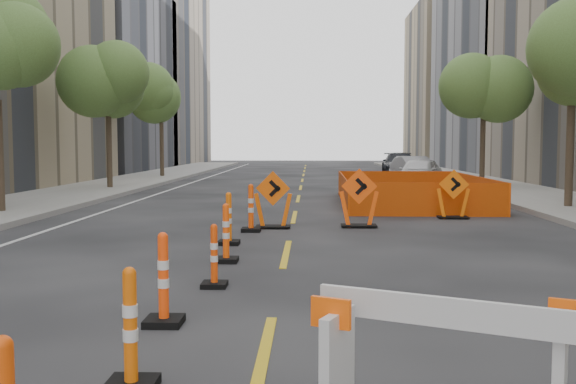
{
  "coord_description": "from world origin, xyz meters",
  "views": [
    {
      "loc": [
        0.45,
        -7.95,
        2.07
      ],
      "look_at": [
        0.01,
        4.83,
        1.1
      ],
      "focal_mm": 40.0,
      "sensor_mm": 36.0,
      "label": 1
    }
  ],
  "objects_px": {
    "channelizer_2": "(163,279)",
    "channelizer_4": "(226,233)",
    "channelizer_5": "(229,218)",
    "channelizer_6": "(251,208)",
    "barricade_board": "(448,366)",
    "parked_car_near": "(419,173)",
    "chevron_sign_right": "(453,194)",
    "parked_car_far": "(399,165)",
    "parked_car_mid": "(414,169)",
    "channelizer_3": "(214,256)",
    "channelizer_1": "(130,329)",
    "chevron_sign_left": "(273,200)",
    "chevron_sign_center": "(359,198)"
  },
  "relations": [
    {
      "from": "chevron_sign_left",
      "to": "channelizer_1",
      "type": "bearing_deg",
      "value": -84.62
    },
    {
      "from": "parked_car_mid",
      "to": "chevron_sign_left",
      "type": "bearing_deg",
      "value": -119.52
    },
    {
      "from": "channelizer_3",
      "to": "parked_car_near",
      "type": "height_order",
      "value": "parked_car_near"
    },
    {
      "from": "chevron_sign_left",
      "to": "parked_car_near",
      "type": "relative_size",
      "value": 0.34
    },
    {
      "from": "channelizer_3",
      "to": "parked_car_near",
      "type": "relative_size",
      "value": 0.22
    },
    {
      "from": "channelizer_4",
      "to": "chevron_sign_left",
      "type": "height_order",
      "value": "chevron_sign_left"
    },
    {
      "from": "channelizer_1",
      "to": "chevron_sign_right",
      "type": "distance_m",
      "value": 13.64
    },
    {
      "from": "channelizer_3",
      "to": "parked_car_mid",
      "type": "relative_size",
      "value": 0.22
    },
    {
      "from": "channelizer_1",
      "to": "channelizer_3",
      "type": "relative_size",
      "value": 1.14
    },
    {
      "from": "channelizer_3",
      "to": "channelizer_4",
      "type": "bearing_deg",
      "value": 92.5
    },
    {
      "from": "chevron_sign_center",
      "to": "chevron_sign_right",
      "type": "relative_size",
      "value": 1.07
    },
    {
      "from": "channelizer_2",
      "to": "channelizer_4",
      "type": "relative_size",
      "value": 1.04
    },
    {
      "from": "channelizer_4",
      "to": "parked_car_mid",
      "type": "height_order",
      "value": "parked_car_mid"
    },
    {
      "from": "chevron_sign_right",
      "to": "parked_car_far",
      "type": "xyz_separation_m",
      "value": [
        1.6,
        22.31,
        0.07
      ]
    },
    {
      "from": "chevron_sign_right",
      "to": "parked_car_mid",
      "type": "xyz_separation_m",
      "value": [
        1.65,
        17.03,
        0.01
      ]
    },
    {
      "from": "parked_car_mid",
      "to": "channelizer_5",
      "type": "bearing_deg",
      "value": -119.26
    },
    {
      "from": "channelizer_3",
      "to": "chevron_sign_left",
      "type": "xyz_separation_m",
      "value": [
        0.47,
        6.45,
        0.24
      ]
    },
    {
      "from": "channelizer_6",
      "to": "barricade_board",
      "type": "relative_size",
      "value": 0.57
    },
    {
      "from": "channelizer_6",
      "to": "chevron_sign_left",
      "type": "bearing_deg",
      "value": 51.91
    },
    {
      "from": "channelizer_2",
      "to": "barricade_board",
      "type": "distance_m",
      "value": 3.76
    },
    {
      "from": "channelizer_1",
      "to": "channelizer_5",
      "type": "height_order",
      "value": "channelizer_5"
    },
    {
      "from": "channelizer_5",
      "to": "parked_car_far",
      "type": "height_order",
      "value": "parked_car_far"
    },
    {
      "from": "channelizer_6",
      "to": "parked_car_near",
      "type": "bearing_deg",
      "value": 66.74
    },
    {
      "from": "barricade_board",
      "to": "channelizer_4",
      "type": "bearing_deg",
      "value": 134.96
    },
    {
      "from": "channelizer_4",
      "to": "parked_car_far",
      "type": "distance_m",
      "value": 29.82
    },
    {
      "from": "parked_car_near",
      "to": "parked_car_mid",
      "type": "distance_m",
      "value": 4.81
    },
    {
      "from": "barricade_board",
      "to": "channelizer_2",
      "type": "bearing_deg",
      "value": 159.28
    },
    {
      "from": "parked_car_near",
      "to": "parked_car_mid",
      "type": "bearing_deg",
      "value": 104.86
    },
    {
      "from": "barricade_board",
      "to": "parked_car_near",
      "type": "xyz_separation_m",
      "value": [
        4.09,
        25.48,
        0.22
      ]
    },
    {
      "from": "channelizer_6",
      "to": "parked_car_far",
      "type": "xyz_separation_m",
      "value": [
        6.93,
        25.09,
        0.19
      ]
    },
    {
      "from": "channelizer_2",
      "to": "channelizer_6",
      "type": "distance_m",
      "value": 7.79
    },
    {
      "from": "channelizer_3",
      "to": "chevron_sign_right",
      "type": "relative_size",
      "value": 0.68
    },
    {
      "from": "channelizer_6",
      "to": "chevron_sign_left",
      "type": "height_order",
      "value": "chevron_sign_left"
    },
    {
      "from": "channelizer_3",
      "to": "chevron_sign_right",
      "type": "xyz_separation_m",
      "value": [
        5.32,
        8.62,
        0.22
      ]
    },
    {
      "from": "channelizer_5",
      "to": "channelizer_6",
      "type": "distance_m",
      "value": 1.96
    },
    {
      "from": "channelizer_4",
      "to": "barricade_board",
      "type": "relative_size",
      "value": 0.53
    },
    {
      "from": "channelizer_5",
      "to": "chevron_sign_center",
      "type": "relative_size",
      "value": 0.74
    },
    {
      "from": "parked_car_far",
      "to": "barricade_board",
      "type": "bearing_deg",
      "value": -92.55
    },
    {
      "from": "chevron_sign_left",
      "to": "chevron_sign_center",
      "type": "height_order",
      "value": "chevron_sign_center"
    },
    {
      "from": "channelizer_2",
      "to": "chevron_sign_right",
      "type": "xyz_separation_m",
      "value": [
        5.6,
        10.56,
        0.15
      ]
    },
    {
      "from": "channelizer_6",
      "to": "chevron_sign_left",
      "type": "relative_size",
      "value": 0.8
    },
    {
      "from": "parked_car_near",
      "to": "parked_car_far",
      "type": "height_order",
      "value": "parked_car_far"
    },
    {
      "from": "channelizer_5",
      "to": "chevron_sign_left",
      "type": "distance_m",
      "value": 2.68
    },
    {
      "from": "parked_car_near",
      "to": "parked_car_mid",
      "type": "height_order",
      "value": "parked_car_near"
    },
    {
      "from": "parked_car_near",
      "to": "channelizer_2",
      "type": "bearing_deg",
      "value": -85.4
    },
    {
      "from": "channelizer_6",
      "to": "barricade_board",
      "type": "xyz_separation_m",
      "value": [
        2.37,
        -10.45,
        -0.07
      ]
    },
    {
      "from": "parked_car_near",
      "to": "parked_car_mid",
      "type": "xyz_separation_m",
      "value": [
        0.52,
        4.78,
        -0.02
      ]
    },
    {
      "from": "chevron_sign_right",
      "to": "parked_car_far",
      "type": "relative_size",
      "value": 0.26
    },
    {
      "from": "channelizer_1",
      "to": "channelizer_4",
      "type": "height_order",
      "value": "channelizer_1"
    },
    {
      "from": "chevron_sign_right",
      "to": "chevron_sign_left",
      "type": "bearing_deg",
      "value": -131.91
    }
  ]
}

